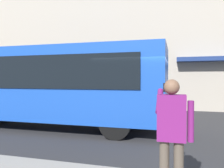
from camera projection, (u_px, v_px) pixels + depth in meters
ground_plane at (137, 133)px, 7.80m from camera, size 60.00×60.00×0.00m
building_facade_far at (156, 14)px, 14.21m from camera, size 28.00×1.55×12.00m
red_bus at (47, 84)px, 8.82m from camera, size 9.05×2.54×3.08m
pedestrian_photographer at (172, 129)px, 3.26m from camera, size 0.53×0.52×1.70m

